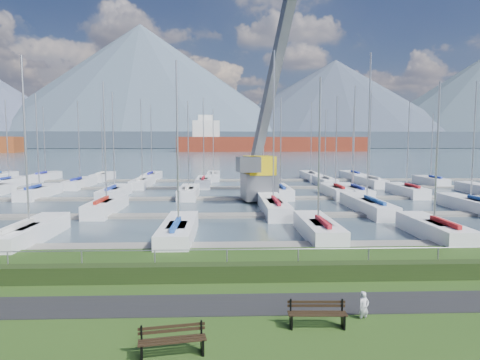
{
  "coord_description": "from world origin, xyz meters",
  "views": [
    {
      "loc": [
        -1.11,
        -17.5,
        5.75
      ],
      "look_at": [
        0.0,
        12.0,
        3.0
      ],
      "focal_mm": 32.0,
      "sensor_mm": 36.0,
      "label": 1
    }
  ],
  "objects_px": {
    "crane": "(263,144)",
    "person": "(364,303)",
    "bench_left": "(172,340)",
    "bench_right": "(317,314)"
  },
  "relations": [
    {
      "from": "crane",
      "to": "person",
      "type": "bearing_deg",
      "value": -97.59
    },
    {
      "from": "bench_left",
      "to": "bench_right",
      "type": "bearing_deg",
      "value": 10.4
    },
    {
      "from": "bench_right",
      "to": "crane",
      "type": "relative_size",
      "value": 0.08
    },
    {
      "from": "person",
      "to": "crane",
      "type": "xyz_separation_m",
      "value": [
        -0.57,
        29.96,
        4.8
      ]
    },
    {
      "from": "bench_left",
      "to": "person",
      "type": "xyz_separation_m",
      "value": [
        5.9,
        2.16,
        0.11
      ]
    },
    {
      "from": "person",
      "to": "crane",
      "type": "distance_m",
      "value": 30.35
    },
    {
      "from": "bench_left",
      "to": "crane",
      "type": "bearing_deg",
      "value": 70.47
    },
    {
      "from": "bench_left",
      "to": "bench_right",
      "type": "distance_m",
      "value": 4.54
    },
    {
      "from": "bench_left",
      "to": "person",
      "type": "relative_size",
      "value": 1.76
    },
    {
      "from": "bench_left",
      "to": "person",
      "type": "height_order",
      "value": "person"
    }
  ]
}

